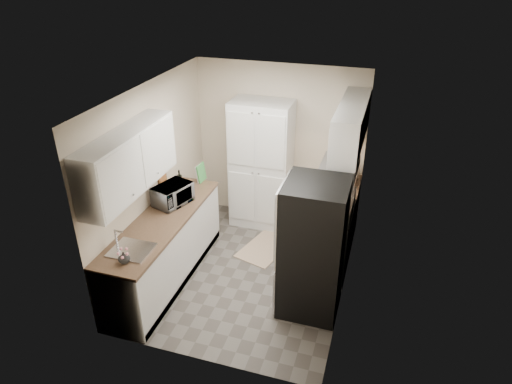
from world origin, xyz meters
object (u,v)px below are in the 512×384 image
at_px(pantry_cabinet, 261,165).
at_px(microwave, 173,194).
at_px(electric_range, 325,239).
at_px(toaster_oven, 346,175).
at_px(wine_bottle, 180,180).
at_px(refrigerator, 313,249).

distance_m(pantry_cabinet, microwave, 1.58).
xyz_separation_m(electric_range, toaster_oven, (0.12, 0.87, 0.56)).
bearing_deg(electric_range, wine_bottle, -179.55).
distance_m(pantry_cabinet, wine_bottle, 1.31).
bearing_deg(microwave, toaster_oven, -40.31).
distance_m(pantry_cabinet, refrigerator, 2.07).
relative_size(electric_range, microwave, 2.29).
relative_size(microwave, toaster_oven, 1.23).
xyz_separation_m(refrigerator, toaster_oven, (0.15, 1.67, 0.19)).
distance_m(microwave, toaster_oven, 2.48).
xyz_separation_m(electric_range, microwave, (-1.99, -0.42, 0.58)).
xyz_separation_m(pantry_cabinet, electric_range, (1.17, -0.93, -0.52)).
bearing_deg(toaster_oven, refrigerator, -90.36).
relative_size(pantry_cabinet, wine_bottle, 7.52).
xyz_separation_m(refrigerator, microwave, (-1.96, 0.37, 0.21)).
bearing_deg(refrigerator, electric_range, 87.52).
relative_size(refrigerator, toaster_oven, 4.23).
bearing_deg(pantry_cabinet, wine_bottle, -134.13).
height_order(pantry_cabinet, electric_range, pantry_cabinet).
xyz_separation_m(pantry_cabinet, microwave, (-0.82, -1.35, 0.06)).
height_order(electric_range, microwave, microwave).
bearing_deg(pantry_cabinet, toaster_oven, -2.50).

